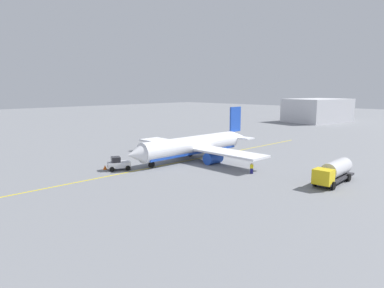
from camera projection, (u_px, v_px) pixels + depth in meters
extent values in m
plane|color=slate|center=(192.00, 160.00, 64.89)|extent=(400.00, 400.00, 0.00)
cylinder|color=white|center=(192.00, 145.00, 64.46)|extent=(22.90, 4.16, 3.46)
cube|color=#1E47B7|center=(192.00, 150.00, 64.61)|extent=(21.62, 3.50, 0.97)
cone|color=white|center=(136.00, 154.00, 55.77)|extent=(3.27, 3.42, 3.33)
cone|color=white|center=(237.00, 137.00, 73.52)|extent=(4.52, 3.08, 2.94)
cube|color=#1E47B7|center=(235.00, 119.00, 72.49)|extent=(3.21, 0.46, 5.20)
cube|color=white|center=(235.00, 137.00, 73.08)|extent=(2.65, 8.47, 0.24)
cube|color=white|center=(196.00, 147.00, 65.21)|extent=(5.71, 30.09, 0.36)
cylinder|color=#1E47B7|center=(213.00, 158.00, 61.17)|extent=(3.26, 2.20, 2.10)
cylinder|color=#1E47B7|center=(175.00, 151.00, 68.56)|extent=(3.26, 2.20, 2.10)
cylinder|color=#4C4C51|center=(152.00, 161.00, 58.20)|extent=(0.24, 0.24, 1.14)
cylinder|color=black|center=(152.00, 164.00, 58.29)|extent=(1.11, 0.43, 1.10)
cylinder|color=#4C4C51|center=(209.00, 154.00, 64.24)|extent=(0.24, 0.24, 1.14)
cylinder|color=black|center=(209.00, 157.00, 64.33)|extent=(1.11, 0.43, 1.10)
cylinder|color=#4C4C51|center=(190.00, 151.00, 67.93)|extent=(0.24, 0.24, 1.14)
cylinder|color=black|center=(190.00, 154.00, 68.02)|extent=(1.11, 0.43, 1.10)
cube|color=#2D2D33|center=(334.00, 178.00, 48.96)|extent=(8.96, 2.69, 0.30)
cube|color=yellow|center=(323.00, 177.00, 45.88)|extent=(2.05, 2.44, 2.00)
cube|color=black|center=(321.00, 175.00, 45.17)|extent=(0.20, 2.00, 0.90)
cylinder|color=silver|center=(337.00, 168.00, 49.18)|extent=(6.16, 2.43, 2.30)
cylinder|color=black|center=(333.00, 186.00, 45.50)|extent=(1.11, 0.37, 1.10)
cylinder|color=black|center=(315.00, 182.00, 47.18)|extent=(1.11, 0.37, 1.10)
cylinder|color=black|center=(349.00, 178.00, 49.68)|extent=(1.11, 0.37, 1.10)
cylinder|color=black|center=(331.00, 175.00, 51.37)|extent=(1.11, 0.37, 1.10)
cube|color=silver|center=(119.00, 165.00, 56.76)|extent=(4.11, 3.32, 0.90)
cube|color=black|center=(116.00, 160.00, 56.44)|extent=(1.94, 2.04, 0.90)
cylinder|color=black|center=(126.00, 165.00, 58.21)|extent=(0.85, 0.61, 0.80)
cylinder|color=black|center=(128.00, 168.00, 56.37)|extent=(0.85, 0.61, 0.80)
cylinder|color=black|center=(110.00, 167.00, 57.30)|extent=(0.85, 0.61, 0.80)
cylinder|color=black|center=(112.00, 169.00, 55.45)|extent=(0.85, 0.61, 0.80)
cube|color=navy|center=(252.00, 171.00, 54.25)|extent=(0.52, 0.54, 0.85)
cube|color=yellow|center=(252.00, 166.00, 54.13)|extent=(0.60, 0.63, 0.60)
sphere|color=tan|center=(252.00, 164.00, 54.06)|extent=(0.24, 0.24, 0.24)
cone|color=#F2590F|center=(105.00, 167.00, 57.05)|extent=(0.65, 0.65, 0.72)
cube|color=silver|center=(317.00, 110.00, 138.63)|extent=(27.15, 21.99, 9.21)
cube|color=#4C515B|center=(300.00, 113.00, 146.01)|extent=(16.46, 3.74, 6.08)
cube|color=yellow|center=(192.00, 160.00, 64.89)|extent=(72.22, 2.50, 0.01)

